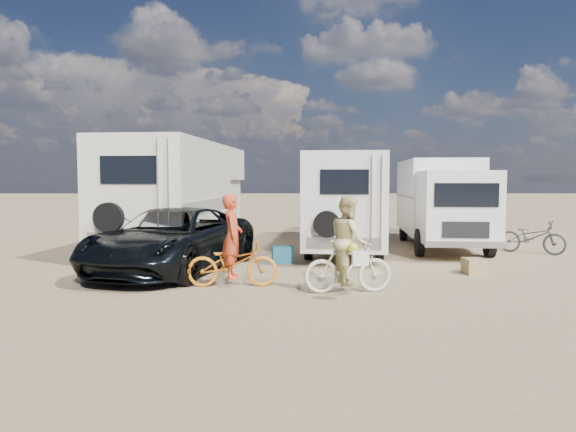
{
  "coord_description": "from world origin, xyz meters",
  "views": [
    {
      "loc": [
        -1.51,
        -9.83,
        2.21
      ],
      "look_at": [
        -1.44,
        3.23,
        1.3
      ],
      "focal_mm": 33.41,
      "sensor_mm": 36.0,
      "label": 1
    }
  ],
  "objects_px": {
    "rv_main": "(344,203)",
    "rider_woman": "(348,249)",
    "bike_parked": "(532,237)",
    "bike_woman": "(348,266)",
    "bike_man": "(232,263)",
    "cooler": "(283,254)",
    "rv_left": "(181,196)",
    "dark_suv": "(172,240)",
    "crate": "(474,266)",
    "box_truck": "(442,204)",
    "rider_man": "(232,245)"
  },
  "relations": [
    {
      "from": "box_truck",
      "to": "bike_man",
      "type": "distance_m",
      "value": 8.64
    },
    {
      "from": "rv_left",
      "to": "bike_woman",
      "type": "bearing_deg",
      "value": -51.33
    },
    {
      "from": "bike_man",
      "to": "rider_woman",
      "type": "distance_m",
      "value": 2.42
    },
    {
      "from": "bike_parked",
      "to": "cooler",
      "type": "bearing_deg",
      "value": 140.18
    },
    {
      "from": "bike_man",
      "to": "crate",
      "type": "distance_m",
      "value": 5.65
    },
    {
      "from": "bike_parked",
      "to": "rv_left",
      "type": "bearing_deg",
      "value": 118.17
    },
    {
      "from": "bike_parked",
      "to": "bike_woman",
      "type": "bearing_deg",
      "value": 168.97
    },
    {
      "from": "bike_man",
      "to": "crate",
      "type": "bearing_deg",
      "value": -78.33
    },
    {
      "from": "rv_left",
      "to": "bike_man",
      "type": "xyz_separation_m",
      "value": [
        2.3,
        -6.48,
        -1.18
      ]
    },
    {
      "from": "rv_main",
      "to": "cooler",
      "type": "bearing_deg",
      "value": -118.4
    },
    {
      "from": "bike_man",
      "to": "bike_parked",
      "type": "bearing_deg",
      "value": -62.84
    },
    {
      "from": "cooler",
      "to": "rv_main",
      "type": "bearing_deg",
      "value": 49.27
    },
    {
      "from": "rv_main",
      "to": "bike_woman",
      "type": "distance_m",
      "value": 6.58
    },
    {
      "from": "bike_man",
      "to": "bike_parked",
      "type": "distance_m",
      "value": 9.65
    },
    {
      "from": "rider_man",
      "to": "rider_woman",
      "type": "relative_size",
      "value": 1.0
    },
    {
      "from": "box_truck",
      "to": "bike_woman",
      "type": "distance_m",
      "value": 7.75
    },
    {
      "from": "rv_main",
      "to": "rider_woman",
      "type": "distance_m",
      "value": 6.54
    },
    {
      "from": "bike_man",
      "to": "cooler",
      "type": "relative_size",
      "value": 3.37
    },
    {
      "from": "dark_suv",
      "to": "bike_man",
      "type": "xyz_separation_m",
      "value": [
        1.62,
        -1.86,
        -0.27
      ]
    },
    {
      "from": "bike_woman",
      "to": "rider_woman",
      "type": "relative_size",
      "value": 1.01
    },
    {
      "from": "dark_suv",
      "to": "crate",
      "type": "distance_m",
      "value": 7.12
    },
    {
      "from": "rv_left",
      "to": "dark_suv",
      "type": "height_order",
      "value": "rv_left"
    },
    {
      "from": "box_truck",
      "to": "dark_suv",
      "type": "height_order",
      "value": "box_truck"
    },
    {
      "from": "dark_suv",
      "to": "rv_main",
      "type": "bearing_deg",
      "value": 56.85
    },
    {
      "from": "dark_suv",
      "to": "rv_left",
      "type": "bearing_deg",
      "value": 113.99
    },
    {
      "from": "rider_man",
      "to": "bike_parked",
      "type": "distance_m",
      "value": 9.65
    },
    {
      "from": "crate",
      "to": "bike_parked",
      "type": "bearing_deg",
      "value": 49.52
    },
    {
      "from": "rv_left",
      "to": "box_truck",
      "type": "distance_m",
      "value": 8.39
    },
    {
      "from": "rv_main",
      "to": "dark_suv",
      "type": "distance_m",
      "value": 6.09
    },
    {
      "from": "rv_main",
      "to": "bike_parked",
      "type": "xyz_separation_m",
      "value": [
        5.44,
        -1.06,
        -0.95
      ]
    },
    {
      "from": "cooler",
      "to": "box_truck",
      "type": "bearing_deg",
      "value": 24.56
    },
    {
      "from": "rider_woman",
      "to": "bike_woman",
      "type": "bearing_deg",
      "value": -0.0
    },
    {
      "from": "rv_left",
      "to": "box_truck",
      "type": "xyz_separation_m",
      "value": [
        8.38,
        -0.4,
        -0.25
      ]
    },
    {
      "from": "bike_man",
      "to": "box_truck",
      "type": "bearing_deg",
      "value": -47.6
    },
    {
      "from": "box_truck",
      "to": "cooler",
      "type": "height_order",
      "value": "box_truck"
    },
    {
      "from": "dark_suv",
      "to": "cooler",
      "type": "relative_size",
      "value": 9.91
    },
    {
      "from": "box_truck",
      "to": "rider_man",
      "type": "xyz_separation_m",
      "value": [
        -6.07,
        -6.08,
        -0.56
      ]
    },
    {
      "from": "rv_left",
      "to": "box_truck",
      "type": "height_order",
      "value": "rv_left"
    },
    {
      "from": "dark_suv",
      "to": "crate",
      "type": "bearing_deg",
      "value": 11.85
    },
    {
      "from": "rider_woman",
      "to": "rv_main",
      "type": "bearing_deg",
      "value": -12.56
    },
    {
      "from": "bike_parked",
      "to": "cooler",
      "type": "relative_size",
      "value": 3.43
    },
    {
      "from": "bike_woman",
      "to": "rider_man",
      "type": "distance_m",
      "value": 2.41
    },
    {
      "from": "rv_left",
      "to": "bike_man",
      "type": "height_order",
      "value": "rv_left"
    },
    {
      "from": "dark_suv",
      "to": "bike_parked",
      "type": "relative_size",
      "value": 2.89
    },
    {
      "from": "rv_left",
      "to": "dark_suv",
      "type": "distance_m",
      "value": 4.76
    },
    {
      "from": "rv_left",
      "to": "bike_woman",
      "type": "relative_size",
      "value": 4.97
    },
    {
      "from": "rv_left",
      "to": "bike_man",
      "type": "relative_size",
      "value": 4.64
    },
    {
      "from": "bike_man",
      "to": "rider_man",
      "type": "relative_size",
      "value": 1.08
    },
    {
      "from": "rider_woman",
      "to": "crate",
      "type": "distance_m",
      "value": 3.82
    },
    {
      "from": "rv_main",
      "to": "rider_man",
      "type": "xyz_separation_m",
      "value": [
        -2.93,
        -5.85,
        -0.59
      ]
    }
  ]
}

